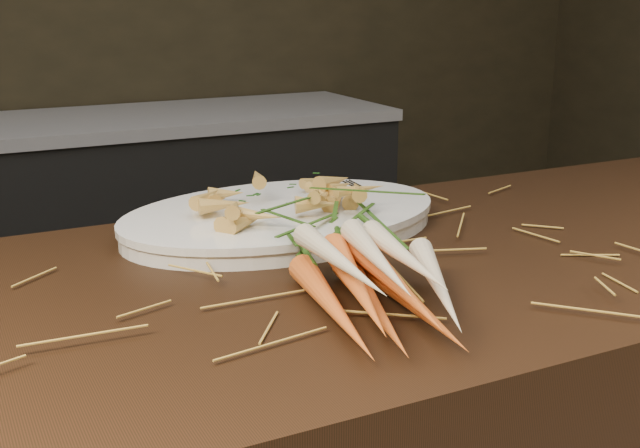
# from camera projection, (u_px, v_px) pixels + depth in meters

# --- Properties ---
(back_counter) EXTENTS (1.82, 0.62, 0.84)m
(back_counter) POSITION_uv_depth(u_px,v_px,m) (140.00, 231.00, 2.89)
(back_counter) COLOR black
(back_counter) RESTS_ON ground
(straw_bedding) EXTENTS (1.40, 0.60, 0.02)m
(straw_bedding) POSITION_uv_depth(u_px,v_px,m) (263.00, 274.00, 1.02)
(straw_bedding) COLOR olive
(straw_bedding) RESTS_ON main_counter
(root_veg_bunch) EXTENTS (0.26, 0.53, 0.09)m
(root_veg_bunch) POSITION_uv_depth(u_px,v_px,m) (346.00, 245.00, 1.01)
(root_veg_bunch) COLOR #D05417
(root_veg_bunch) RESTS_ON main_counter
(serving_platter) EXTENTS (0.54, 0.38, 0.03)m
(serving_platter) POSITION_uv_depth(u_px,v_px,m) (282.00, 221.00, 1.24)
(serving_platter) COLOR white
(serving_platter) RESTS_ON main_counter
(roasted_veg_heap) EXTENTS (0.26, 0.20, 0.06)m
(roasted_veg_heap) POSITION_uv_depth(u_px,v_px,m) (282.00, 194.00, 1.22)
(roasted_veg_heap) COLOR gold
(roasted_veg_heap) RESTS_ON serving_platter
(serving_fork) EXTENTS (0.03, 0.19, 0.00)m
(serving_fork) POSITION_uv_depth(u_px,v_px,m) (385.00, 198.00, 1.31)
(serving_fork) COLOR silver
(serving_fork) RESTS_ON serving_platter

